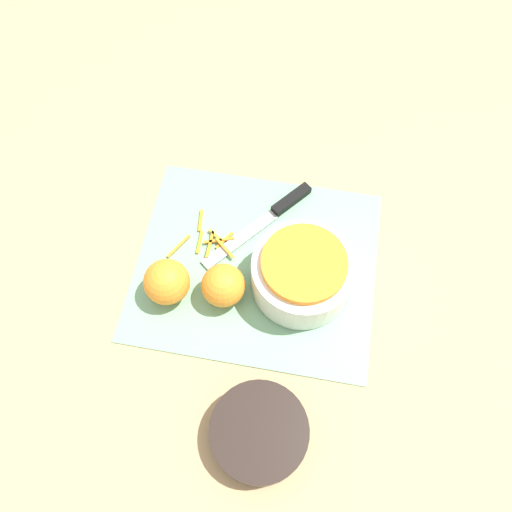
# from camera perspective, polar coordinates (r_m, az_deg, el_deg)

# --- Properties ---
(ground_plane) EXTENTS (4.00, 4.00, 0.00)m
(ground_plane) POSITION_cam_1_polar(r_m,az_deg,el_deg) (0.91, 0.00, -1.00)
(ground_plane) COLOR tan
(cutting_board) EXTENTS (0.43, 0.37, 0.01)m
(cutting_board) POSITION_cam_1_polar(r_m,az_deg,el_deg) (0.91, 0.00, -0.92)
(cutting_board) COLOR #75AD84
(cutting_board) RESTS_ON ground_plane
(bowl_speckled) EXTENTS (0.18, 0.18, 0.09)m
(bowl_speckled) POSITION_cam_1_polar(r_m,az_deg,el_deg) (0.86, 5.31, -1.96)
(bowl_speckled) COLOR silver
(bowl_speckled) RESTS_ON cutting_board
(bowl_dark) EXTENTS (0.15, 0.15, 0.05)m
(bowl_dark) POSITION_cam_1_polar(r_m,az_deg,el_deg) (0.81, 0.36, -19.50)
(bowl_dark) COLOR black
(bowl_dark) RESTS_ON ground_plane
(knife) EXTENTS (0.18, 0.21, 0.02)m
(knife) POSITION_cam_1_polar(r_m,az_deg,el_deg) (0.96, 2.42, 5.23)
(knife) COLOR black
(knife) RESTS_ON cutting_board
(orange_left) EXTENTS (0.08, 0.08, 0.08)m
(orange_left) POSITION_cam_1_polar(r_m,az_deg,el_deg) (0.85, -3.76, -3.38)
(orange_left) COLOR orange
(orange_left) RESTS_ON cutting_board
(orange_right) EXTENTS (0.08, 0.08, 0.08)m
(orange_right) POSITION_cam_1_polar(r_m,az_deg,el_deg) (0.86, -10.15, -2.94)
(orange_right) COLOR orange
(orange_right) RESTS_ON cutting_board
(peel_pile) EXTENTS (0.12, 0.11, 0.01)m
(peel_pile) POSITION_cam_1_polar(r_m,az_deg,el_deg) (0.93, -5.47, 1.83)
(peel_pile) COLOR orange
(peel_pile) RESTS_ON cutting_board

